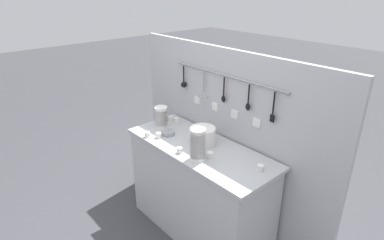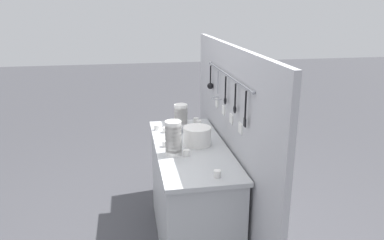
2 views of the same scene
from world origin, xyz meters
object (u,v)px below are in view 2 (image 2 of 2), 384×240
at_px(plate_stack, 197,136).
at_px(cup_by_caddy, 196,120).
at_px(cup_edge_near, 165,144).
at_px(cup_edge_far, 217,174).
at_px(steel_mixing_bowl, 177,130).
at_px(bowl_stack_tall_left, 173,138).
at_px(cup_centre, 187,153).
at_px(cup_back_left, 165,130).
at_px(cup_mid_row, 199,123).
at_px(bowl_stack_back_corner, 181,115).
at_px(cup_beside_plates, 157,127).

bearing_deg(plate_stack, cup_by_caddy, 170.21).
bearing_deg(cup_by_caddy, cup_edge_near, -31.81).
bearing_deg(plate_stack, cup_edge_far, 2.01).
xyz_separation_m(plate_stack, steel_mixing_bowl, (-0.32, -0.11, -0.05)).
height_order(bowl_stack_tall_left, cup_centre, bowl_stack_tall_left).
xyz_separation_m(cup_by_caddy, cup_centre, (0.77, -0.21, 0.00)).
xyz_separation_m(steel_mixing_bowl, cup_back_left, (-0.01, -0.10, 0.01)).
bearing_deg(cup_mid_row, steel_mixing_bowl, -55.06).
xyz_separation_m(cup_edge_near, cup_mid_row, (-0.47, 0.35, 0.00)).
height_order(steel_mixing_bowl, cup_back_left, cup_back_left).
height_order(bowl_stack_tall_left, cup_back_left, bowl_stack_tall_left).
distance_m(cup_edge_far, cup_back_left, 0.94).
relative_size(bowl_stack_tall_left, cup_edge_far, 5.39).
bearing_deg(cup_by_caddy, cup_back_left, -53.86).
xyz_separation_m(bowl_stack_back_corner, cup_mid_row, (0.03, 0.16, -0.07)).
distance_m(steel_mixing_bowl, cup_beside_plates, 0.18).
bearing_deg(cup_edge_far, cup_by_caddy, 176.21).
height_order(plate_stack, cup_beside_plates, plate_stack).
distance_m(cup_edge_near, cup_back_left, 0.33).
height_order(plate_stack, cup_centre, plate_stack).
bearing_deg(cup_by_caddy, plate_stack, -9.79).
bearing_deg(cup_edge_far, plate_stack, -177.99).
relative_size(bowl_stack_tall_left, cup_mid_row, 5.39).
xyz_separation_m(cup_edge_near, cup_beside_plates, (-0.41, -0.03, 0.00)).
xyz_separation_m(bowl_stack_back_corner, cup_beside_plates, (0.09, -0.22, -0.07)).
xyz_separation_m(cup_mid_row, cup_beside_plates, (0.07, -0.38, 0.00)).
bearing_deg(bowl_stack_tall_left, cup_centre, 63.37).
xyz_separation_m(steel_mixing_bowl, cup_edge_near, (0.32, -0.13, 0.01)).
relative_size(bowl_stack_tall_left, cup_edge_near, 5.39).
bearing_deg(cup_mid_row, bowl_stack_back_corner, -99.26).
bearing_deg(cup_beside_plates, cup_back_left, 38.23).
height_order(cup_by_caddy, cup_back_left, same).
height_order(bowl_stack_back_corner, cup_edge_near, bowl_stack_back_corner).
xyz_separation_m(steel_mixing_bowl, cup_centre, (0.53, -0.00, 0.01)).
bearing_deg(bowl_stack_back_corner, bowl_stack_tall_left, -12.88).
bearing_deg(cup_beside_plates, bowl_stack_back_corner, 112.49).
relative_size(steel_mixing_bowl, cup_by_caddy, 2.51).
height_order(bowl_stack_back_corner, cup_edge_far, bowl_stack_back_corner).
bearing_deg(cup_mid_row, cup_centre, -17.92).
bearing_deg(cup_centre, plate_stack, 150.92).
height_order(bowl_stack_tall_left, steel_mixing_bowl, bowl_stack_tall_left).
distance_m(cup_edge_near, cup_mid_row, 0.59).
height_order(cup_edge_far, cup_centre, same).
height_order(cup_edge_near, cup_beside_plates, same).
bearing_deg(cup_edge_far, cup_beside_plates, -163.32).
distance_m(cup_back_left, cup_beside_plates, 0.10).
bearing_deg(bowl_stack_tall_left, steel_mixing_bowl, 169.50).
distance_m(cup_edge_far, cup_mid_row, 1.06).
xyz_separation_m(plate_stack, cup_edge_near, (-0.00, -0.25, -0.05)).
distance_m(bowl_stack_back_corner, cup_centre, 0.72).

